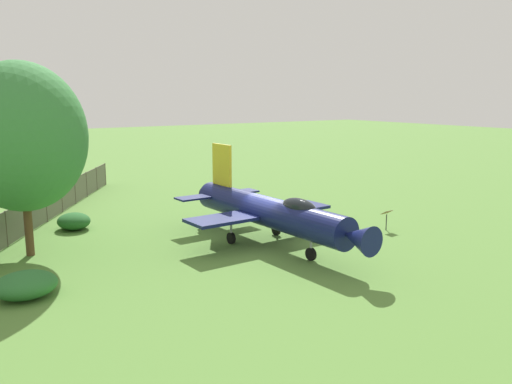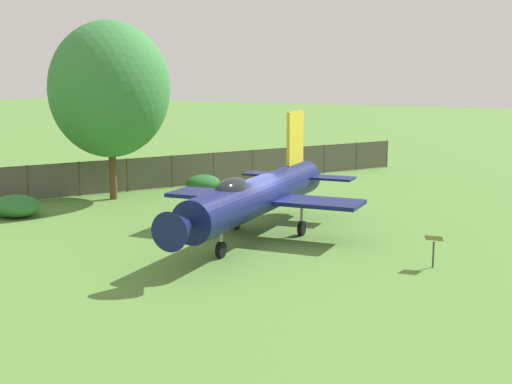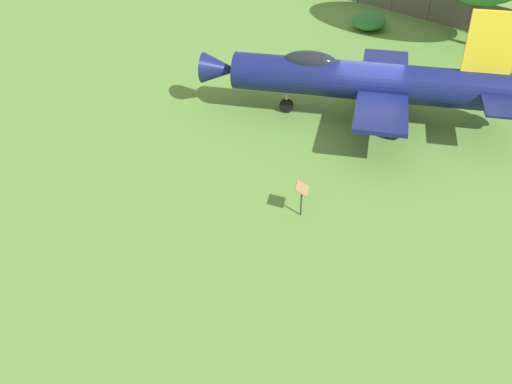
% 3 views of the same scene
% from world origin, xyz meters
% --- Properties ---
extents(ground_plane, '(200.00, 200.00, 0.00)m').
position_xyz_m(ground_plane, '(0.00, 0.00, 0.00)').
color(ground_plane, '#568438').
extents(display_jet, '(13.15, 8.12, 4.80)m').
position_xyz_m(display_jet, '(0.36, 0.01, 1.76)').
color(display_jet, '#111951').
rests_on(display_jet, ground_plane).
extents(shrub_by_tree, '(2.00, 2.33, 1.01)m').
position_xyz_m(shrub_by_tree, '(0.98, -11.71, 0.51)').
color(shrub_by_tree, '#2D7033').
rests_on(shrub_by_tree, ground_plane).
extents(info_plaque, '(0.43, 0.62, 1.14)m').
position_xyz_m(info_plaque, '(1.36, 7.25, 0.85)').
color(info_plaque, '#333333').
rests_on(info_plaque, ground_plane).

